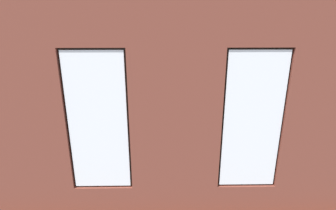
{
  "coord_description": "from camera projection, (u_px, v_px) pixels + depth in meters",
  "views": [
    {
      "loc": [
        0.17,
        6.29,
        3.06
      ],
      "look_at": [
        0.07,
        0.4,
        1.12
      ],
      "focal_mm": 28.0,
      "sensor_mm": 36.0,
      "label": 1
    }
  ],
  "objects": [
    {
      "name": "table_plant_small",
      "position": [
        146.0,
        123.0,
        6.62
      ],
      "size": [
        0.14,
        0.14,
        0.24
      ],
      "color": "gray",
      "rests_on": "coffee_table"
    },
    {
      "name": "potted_plant_corner_far_left",
      "position": [
        314.0,
        144.0,
        4.61
      ],
      "size": [
        1.21,
        1.15,
        1.54
      ],
      "color": "brown",
      "rests_on": "ground_plane"
    },
    {
      "name": "media_console",
      "position": [
        70.0,
        129.0,
        6.98
      ],
      "size": [
        1.1,
        0.42,
        0.55
      ],
      "primitive_type": "cube",
      "color": "black",
      "rests_on": "ground_plane"
    },
    {
      "name": "coffee_table",
      "position": [
        162.0,
        128.0,
        6.8
      ],
      "size": [
        1.34,
        0.88,
        0.42
      ],
      "color": "#A87547",
      "rests_on": "ground_plane"
    },
    {
      "name": "potted_plant_foreground_right",
      "position": [
        97.0,
        99.0,
        8.7
      ],
      "size": [
        0.75,
        0.7,
        0.96
      ],
      "color": "beige",
      "rests_on": "ground_plane"
    },
    {
      "name": "white_wall_right",
      "position": [
        44.0,
        79.0,
        6.16
      ],
      "size": [
        0.1,
        5.23,
        3.43
      ],
      "primitive_type": "cube",
      "color": "silver",
      "rests_on": "ground_plane"
    },
    {
      "name": "remote_gray",
      "position": [
        155.0,
        124.0,
        6.89
      ],
      "size": [
        0.16,
        0.15,
        0.02
      ],
      "primitive_type": "cube",
      "rotation": [
        0.0,
        0.0,
        5.44
      ],
      "color": "#59595B",
      "rests_on": "coffee_table"
    },
    {
      "name": "candle_jar",
      "position": [
        175.0,
        122.0,
        6.92
      ],
      "size": [
        0.08,
        0.08,
        0.11
      ],
      "primitive_type": "cylinder",
      "color": "#B7333D",
      "rests_on": "coffee_table"
    },
    {
      "name": "potted_plant_near_tv",
      "position": [
        78.0,
        136.0,
        5.96
      ],
      "size": [
        0.83,
        0.76,
        1.0
      ],
      "color": "gray",
      "rests_on": "ground_plane"
    },
    {
      "name": "brick_wall_with_windows",
      "position": [
        175.0,
        117.0,
        3.8
      ],
      "size": [
        6.07,
        0.3,
        3.43
      ],
      "color": "brown",
      "rests_on": "ground_plane"
    },
    {
      "name": "tv_flatscreen",
      "position": [
        67.0,
        107.0,
        6.79
      ],
      "size": [
        0.98,
        0.2,
        0.66
      ],
      "color": "black",
      "rests_on": "media_console"
    },
    {
      "name": "couch_by_window",
      "position": [
        184.0,
        174.0,
        4.86
      ],
      "size": [
        1.95,
        0.87,
        0.8
      ],
      "color": "black",
      "rests_on": "ground_plane"
    },
    {
      "name": "potted_plant_by_left_couch",
      "position": [
        232.0,
        110.0,
        8.03
      ],
      "size": [
        0.35,
        0.35,
        0.61
      ],
      "color": "beige",
      "rests_on": "ground_plane"
    },
    {
      "name": "potted_plant_beside_window_right",
      "position": [
        88.0,
        166.0,
        4.66
      ],
      "size": [
        0.67,
        0.67,
        0.86
      ],
      "color": "gray",
      "rests_on": "ground_plane"
    },
    {
      "name": "cup_ceramic",
      "position": [
        165.0,
        126.0,
        6.65
      ],
      "size": [
        0.09,
        0.09,
        0.1
      ],
      "primitive_type": "cylinder",
      "color": "#B23D38",
      "rests_on": "coffee_table"
    },
    {
      "name": "potted_plant_corner_near_left",
      "position": [
        243.0,
        91.0,
        8.73
      ],
      "size": [
        1.02,
        1.13,
        1.4
      ],
      "color": "#47423D",
      "rests_on": "ground_plane"
    },
    {
      "name": "remote_silver",
      "position": [
        161.0,
        126.0,
        6.78
      ],
      "size": [
        0.17,
        0.13,
        0.02
      ],
      "primitive_type": "cube",
      "rotation": [
        0.0,
        0.0,
        5.25
      ],
      "color": "#B2B2B7",
      "rests_on": "coffee_table"
    },
    {
      "name": "couch_left",
      "position": [
        261.0,
        130.0,
        6.75
      ],
      "size": [
        0.95,
        1.87,
        0.8
      ],
      "rotation": [
        0.0,
        0.0,
        1.53
      ],
      "color": "black",
      "rests_on": "ground_plane"
    },
    {
      "name": "ground_plane",
      "position": [
        170.0,
        142.0,
        6.95
      ],
      "size": [
        6.67,
        6.23,
        0.1
      ],
      "primitive_type": "cube",
      "color": "brown"
    },
    {
      "name": "papasan_chair",
      "position": [
        149.0,
        103.0,
        8.57
      ],
      "size": [
        1.13,
        1.13,
        0.7
      ],
      "color": "olive",
      "rests_on": "ground_plane"
    }
  ]
}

